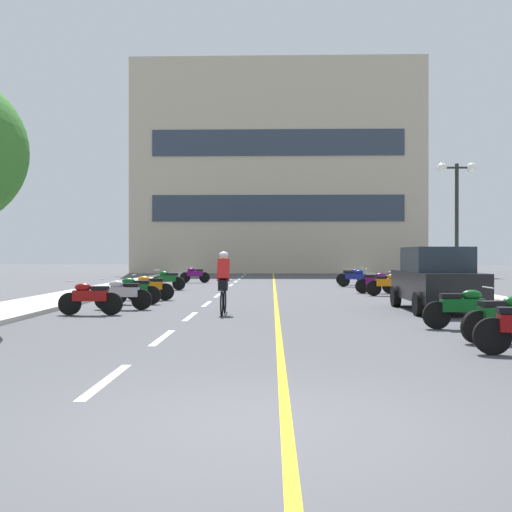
{
  "coord_description": "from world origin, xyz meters",
  "views": [
    {
      "loc": [
        0.11,
        -5.69,
        1.62
      ],
      "look_at": [
        -0.49,
        17.6,
        1.55
      ],
      "focal_mm": 42.66,
      "sensor_mm": 36.0,
      "label": 1
    }
  ],
  "objects": [
    {
      "name": "ground_plane",
      "position": [
        0.0,
        21.0,
        0.0
      ],
      "size": [
        140.0,
        140.0,
        0.0
      ],
      "primitive_type": "plane",
      "color": "#47474C"
    },
    {
      "name": "curb_left",
      "position": [
        -7.2,
        24.0,
        0.06
      ],
      "size": [
        2.4,
        72.0,
        0.12
      ],
      "primitive_type": "cube",
      "color": "#B7B2A8",
      "rests_on": "ground"
    },
    {
      "name": "curb_right",
      "position": [
        7.2,
        24.0,
        0.06
      ],
      "size": [
        2.4,
        72.0,
        0.12
      ],
      "primitive_type": "cube",
      "color": "#B7B2A8",
      "rests_on": "ground"
    },
    {
      "name": "lane_dash_0",
      "position": [
        -2.0,
        2.0,
        0.0
      ],
      "size": [
        0.14,
        2.2,
        0.01
      ],
      "primitive_type": "cube",
      "color": "silver",
      "rests_on": "ground"
    },
    {
      "name": "lane_dash_1",
      "position": [
        -2.0,
        6.0,
        0.0
      ],
      "size": [
        0.14,
        2.2,
        0.01
      ],
      "primitive_type": "cube",
      "color": "silver",
      "rests_on": "ground"
    },
    {
      "name": "lane_dash_2",
      "position": [
        -2.0,
        10.0,
        0.0
      ],
      "size": [
        0.14,
        2.2,
        0.01
      ],
      "primitive_type": "cube",
      "color": "silver",
      "rests_on": "ground"
    },
    {
      "name": "lane_dash_3",
      "position": [
        -2.0,
        14.0,
        0.0
      ],
      "size": [
        0.14,
        2.2,
        0.01
      ],
      "primitive_type": "cube",
      "color": "silver",
      "rests_on": "ground"
    },
    {
      "name": "lane_dash_4",
      "position": [
        -2.0,
        18.0,
        0.0
      ],
      "size": [
        0.14,
        2.2,
        0.01
      ],
      "primitive_type": "cube",
      "color": "silver",
      "rests_on": "ground"
    },
    {
      "name": "lane_dash_5",
      "position": [
        -2.0,
        22.0,
        0.0
      ],
      "size": [
        0.14,
        2.2,
        0.01
      ],
      "primitive_type": "cube",
      "color": "silver",
      "rests_on": "ground"
    },
    {
      "name": "lane_dash_6",
      "position": [
        -2.0,
        26.0,
        0.0
      ],
      "size": [
        0.14,
        2.2,
        0.01
      ],
      "primitive_type": "cube",
      "color": "silver",
      "rests_on": "ground"
    },
    {
      "name": "lane_dash_7",
      "position": [
        -2.0,
        30.0,
        0.0
      ],
      "size": [
        0.14,
        2.2,
        0.01
      ],
      "primitive_type": "cube",
      "color": "silver",
      "rests_on": "ground"
    },
    {
      "name": "lane_dash_8",
      "position": [
        -2.0,
        34.0,
        0.0
      ],
      "size": [
        0.14,
        2.2,
        0.01
      ],
      "primitive_type": "cube",
      "color": "silver",
      "rests_on": "ground"
    },
    {
      "name": "lane_dash_9",
      "position": [
        -2.0,
        38.0,
        0.0
      ],
      "size": [
        0.14,
        2.2,
        0.01
      ],
      "primitive_type": "cube",
      "color": "silver",
      "rests_on": "ground"
    },
    {
      "name": "lane_dash_10",
      "position": [
        -2.0,
        42.0,
        0.0
      ],
      "size": [
        0.14,
        2.2,
        0.01
      ],
      "primitive_type": "cube",
      "color": "silver",
      "rests_on": "ground"
    },
    {
      "name": "lane_dash_11",
      "position": [
        -2.0,
        46.0,
        0.0
      ],
      "size": [
        0.14,
        2.2,
        0.01
      ],
      "primitive_type": "cube",
      "color": "silver",
      "rests_on": "ground"
    },
    {
      "name": "centre_line_yellow",
      "position": [
        0.25,
        24.0,
        0.0
      ],
      "size": [
        0.12,
        66.0,
        0.01
      ],
      "primitive_type": "cube",
      "color": "gold",
      "rests_on": "ground"
    },
    {
      "name": "office_building",
      "position": [
        0.61,
        49.29,
        9.1
      ],
      "size": [
        25.0,
        8.69,
        18.21
      ],
      "color": "#BCAD93",
      "rests_on": "ground"
    },
    {
      "name": "street_lamp_mid",
      "position": [
        7.07,
        17.31,
        3.74
      ],
      "size": [
        1.46,
        0.36,
        4.93
      ],
      "color": "black",
      "rests_on": "curb_right"
    },
    {
      "name": "parked_car_near",
      "position": [
        4.79,
        11.7,
        0.92
      ],
      "size": [
        1.96,
        4.22,
        1.82
      ],
      "color": "black",
      "rests_on": "ground"
    },
    {
      "name": "motorcycle_2",
      "position": [
        4.36,
        5.49,
        0.47
      ],
      "size": [
        1.68,
        0.67,
        0.92
      ],
      "color": "black",
      "rests_on": "ground"
    },
    {
      "name": "motorcycle_3",
      "position": [
        4.23,
        7.49,
        0.47
      ],
      "size": [
        1.7,
        0.6,
        0.92
      ],
      "color": "black",
      "rests_on": "ground"
    },
    {
      "name": "motorcycle_4",
      "position": [
        -4.7,
        10.26,
        0.47
      ],
      "size": [
        1.7,
        0.6,
        0.92
      ],
      "color": "black",
      "rests_on": "ground"
    },
    {
      "name": "motorcycle_5",
      "position": [
        -4.22,
        11.84,
        0.47
      ],
      "size": [
        1.7,
        0.6,
        0.92
      ],
      "color": "black",
      "rests_on": "ground"
    },
    {
      "name": "motorcycle_6",
      "position": [
        -4.31,
        13.72,
        0.47
      ],
      "size": [
        1.7,
        0.6,
        0.92
      ],
      "color": "black",
      "rests_on": "ground"
    },
    {
      "name": "motorcycle_7",
      "position": [
        -4.16,
        15.4,
        0.47
      ],
      "size": [
        1.7,
        0.6,
        0.92
      ],
      "color": "black",
      "rests_on": "ground"
    },
    {
      "name": "motorcycle_8",
      "position": [
        4.63,
        17.95,
        0.47
      ],
      "size": [
        1.7,
        0.6,
        0.92
      ],
      "color": "black",
      "rests_on": "ground"
    },
    {
      "name": "motorcycle_9",
      "position": [
        4.41,
        19.39,
        0.47
      ],
      "size": [
        1.7,
        0.6,
        0.92
      ],
      "color": "black",
      "rests_on": "ground"
    },
    {
      "name": "motorcycle_10",
      "position": [
        -4.58,
        21.53,
        0.47
      ],
      "size": [
        1.66,
        0.74,
        0.92
      ],
      "color": "black",
      "rests_on": "ground"
    },
    {
      "name": "motorcycle_11",
      "position": [
        4.22,
        24.3,
        0.47
      ],
      "size": [
        1.65,
        0.76,
        0.92
      ],
      "color": "black",
      "rests_on": "ground"
    },
    {
      "name": "motorcycle_12",
      "position": [
        4.34,
        26.16,
        0.47
      ],
      "size": [
        1.7,
        0.6,
        0.92
      ],
      "color": "black",
      "rests_on": "ground"
    },
    {
      "name": "motorcycle_13",
      "position": [
        -4.23,
        28.37,
        0.47
      ],
      "size": [
        1.7,
        0.6,
        0.92
      ],
      "color": "black",
      "rests_on": "ground"
    },
    {
      "name": "cyclist_rider",
      "position": [
        -1.19,
        10.57,
        0.89
      ],
      "size": [
        0.42,
        1.77,
        1.71
      ],
      "color": "black",
      "rests_on": "ground"
    }
  ]
}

